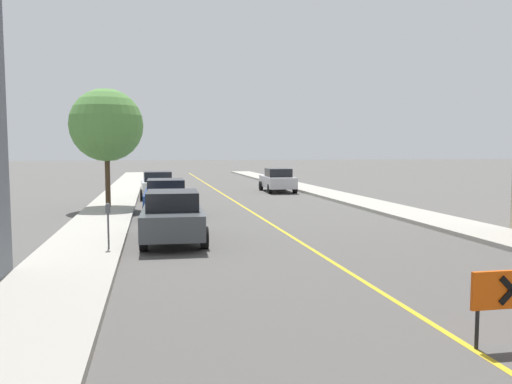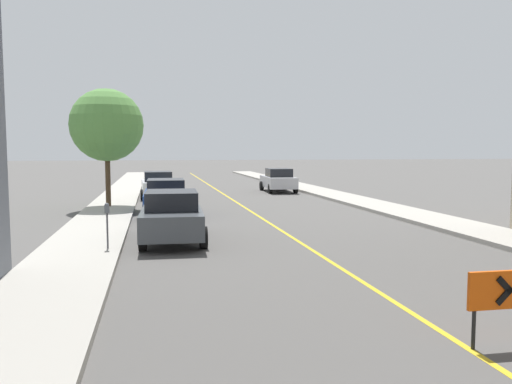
{
  "view_description": "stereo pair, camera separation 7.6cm",
  "coord_description": "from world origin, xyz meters",
  "px_view_note": "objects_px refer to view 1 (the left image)",
  "views": [
    {
      "loc": [
        -4.44,
        9.64,
        2.84
      ],
      "look_at": [
        -0.0,
        30.93,
        1.0
      ],
      "focal_mm": 35.0,
      "sensor_mm": 36.0,
      "label": 1
    },
    {
      "loc": [
        -4.36,
        9.63,
        2.84
      ],
      "look_at": [
        -0.0,
        30.93,
        1.0
      ],
      "focal_mm": 35.0,
      "sensor_mm": 36.0,
      "label": 2
    }
  ],
  "objects_px": {
    "parked_car_curb_near": "(172,216)",
    "parking_meter_near_curb": "(108,216)",
    "parked_car_curb_mid": "(166,197)",
    "parked_car_curb_far": "(157,185)",
    "street_tree_left_near": "(106,125)",
    "parked_car_opposite_side": "(278,180)",
    "arrow_barricade_primary": "(512,292)"
  },
  "relations": [
    {
      "from": "parked_car_curb_far",
      "to": "street_tree_left_near",
      "type": "distance_m",
      "value": 6.4
    },
    {
      "from": "parked_car_curb_mid",
      "to": "parked_car_curb_far",
      "type": "xyz_separation_m",
      "value": [
        -0.28,
        7.9,
        0.0
      ]
    },
    {
      "from": "parking_meter_near_curb",
      "to": "street_tree_left_near",
      "type": "height_order",
      "value": "street_tree_left_near"
    },
    {
      "from": "arrow_barricade_primary",
      "to": "street_tree_left_near",
      "type": "height_order",
      "value": "street_tree_left_near"
    },
    {
      "from": "arrow_barricade_primary",
      "to": "parked_car_curb_far",
      "type": "distance_m",
      "value": 24.03
    },
    {
      "from": "arrow_barricade_primary",
      "to": "parked_car_opposite_side",
      "type": "distance_m",
      "value": 26.82
    },
    {
      "from": "parked_car_curb_far",
      "to": "parked_car_curb_near",
      "type": "bearing_deg",
      "value": -91.16
    },
    {
      "from": "parked_car_curb_mid",
      "to": "parking_meter_near_curb",
      "type": "height_order",
      "value": "parked_car_curb_mid"
    },
    {
      "from": "parked_car_opposite_side",
      "to": "street_tree_left_near",
      "type": "height_order",
      "value": "street_tree_left_near"
    },
    {
      "from": "parked_car_opposite_side",
      "to": "street_tree_left_near",
      "type": "bearing_deg",
      "value": -139.62
    },
    {
      "from": "parked_car_curb_near",
      "to": "street_tree_left_near",
      "type": "distance_m",
      "value": 10.09
    },
    {
      "from": "parking_meter_near_curb",
      "to": "parked_car_curb_near",
      "type": "bearing_deg",
      "value": 40.69
    },
    {
      "from": "parked_car_curb_far",
      "to": "parking_meter_near_curb",
      "type": "bearing_deg",
      "value": -97.75
    },
    {
      "from": "parked_car_curb_near",
      "to": "parked_car_curb_far",
      "type": "distance_m",
      "value": 14.2
    },
    {
      "from": "arrow_barricade_primary",
      "to": "parking_meter_near_curb",
      "type": "height_order",
      "value": "parking_meter_near_curb"
    },
    {
      "from": "parked_car_opposite_side",
      "to": "street_tree_left_near",
      "type": "distance_m",
      "value": 13.56
    },
    {
      "from": "arrow_barricade_primary",
      "to": "parked_car_opposite_side",
      "type": "relative_size",
      "value": 0.29
    },
    {
      "from": "parked_car_curb_near",
      "to": "parked_car_opposite_side",
      "type": "height_order",
      "value": "same"
    },
    {
      "from": "parked_car_curb_near",
      "to": "parked_car_curb_mid",
      "type": "bearing_deg",
      "value": 92.37
    },
    {
      "from": "parked_car_curb_mid",
      "to": "parked_car_opposite_side",
      "type": "xyz_separation_m",
      "value": [
        7.76,
        10.96,
        0.0
      ]
    },
    {
      "from": "parked_car_curb_near",
      "to": "parked_car_curb_far",
      "type": "xyz_separation_m",
      "value": [
        -0.31,
        14.2,
        0.0
      ]
    },
    {
      "from": "parked_car_curb_mid",
      "to": "parked_car_opposite_side",
      "type": "distance_m",
      "value": 13.43
    },
    {
      "from": "arrow_barricade_primary",
      "to": "street_tree_left_near",
      "type": "xyz_separation_m",
      "value": [
        -7.12,
        18.54,
        3.2
      ]
    },
    {
      "from": "arrow_barricade_primary",
      "to": "street_tree_left_near",
      "type": "bearing_deg",
      "value": 112.14
    },
    {
      "from": "parked_car_curb_near",
      "to": "parking_meter_near_curb",
      "type": "relative_size",
      "value": 3.49
    },
    {
      "from": "parked_car_curb_near",
      "to": "parked_car_curb_mid",
      "type": "distance_m",
      "value": 6.29
    },
    {
      "from": "parked_car_curb_near",
      "to": "parking_meter_near_curb",
      "type": "height_order",
      "value": "parked_car_curb_near"
    },
    {
      "from": "parked_car_curb_near",
      "to": "parked_car_curb_far",
      "type": "height_order",
      "value": "same"
    },
    {
      "from": "arrow_barricade_primary",
      "to": "parked_car_opposite_side",
      "type": "xyz_separation_m",
      "value": [
        3.29,
        26.62,
        0.0
      ]
    },
    {
      "from": "parking_meter_near_curb",
      "to": "arrow_barricade_primary",
      "type": "bearing_deg",
      "value": -51.49
    },
    {
      "from": "parked_car_opposite_side",
      "to": "parked_car_curb_near",
      "type": "bearing_deg",
      "value": -111.57
    },
    {
      "from": "parked_car_opposite_side",
      "to": "parking_meter_near_curb",
      "type": "xyz_separation_m",
      "value": [
        -9.52,
        -18.79,
        0.24
      ]
    }
  ]
}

